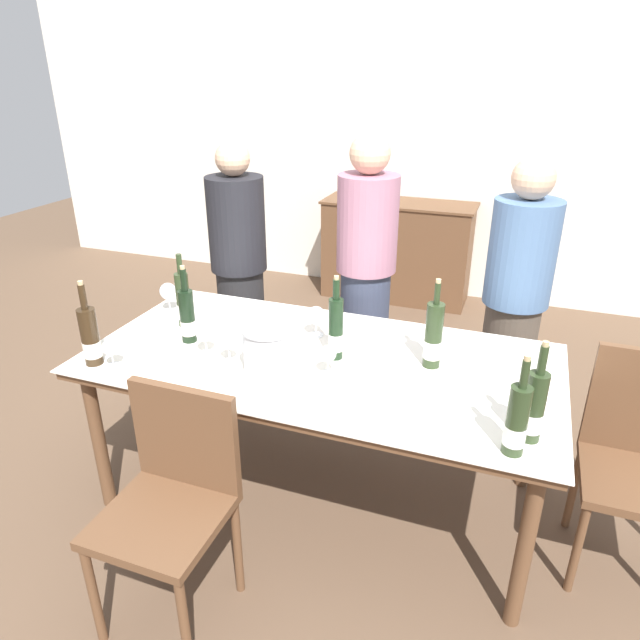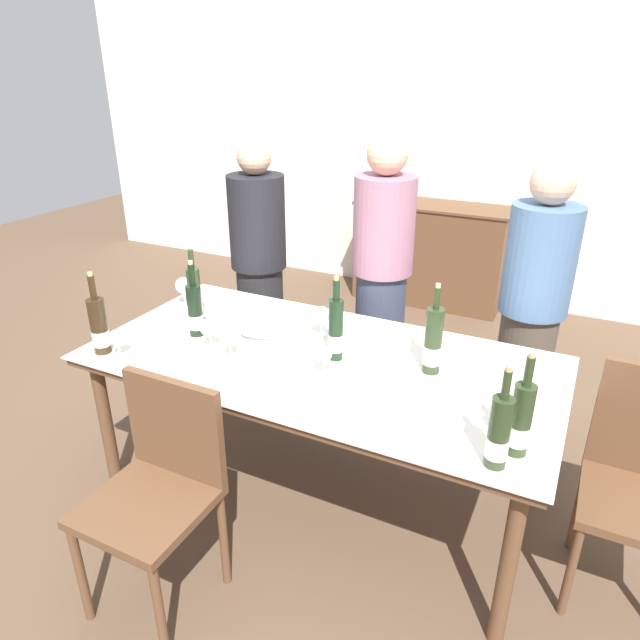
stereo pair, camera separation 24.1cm
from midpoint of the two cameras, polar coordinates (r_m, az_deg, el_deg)
name	(u,v)px [view 2 (the right image)]	position (r m, az deg, el deg)	size (l,w,h in m)	color
ground_plane	(320,492)	(2.92, 2.47, -16.92)	(12.00, 12.00, 0.00)	brown
back_wall	(482,134)	(5.07, 17.28, 17.34)	(8.00, 0.10, 2.80)	silver
sideboard_cabinet	(430,254)	(5.04, 12.33, 6.47)	(1.29, 0.46, 0.86)	brown
dining_table	(320,370)	(2.52, 2.75, -5.07)	(2.03, 1.01, 0.75)	brown
ice_bucket	(265,347)	(2.34, -2.54, -2.77)	(0.22, 0.22, 0.21)	silver
wine_bottle_0	(99,327)	(2.62, -18.81, -0.70)	(0.08, 0.08, 0.38)	#332314
wine_bottle_1	(499,434)	(1.93, 20.98, -10.68)	(0.07, 0.07, 0.36)	#28381E
wine_bottle_2	(433,343)	(2.39, 14.10, -2.28)	(0.07, 0.07, 0.39)	#28381E
wine_bottle_3	(195,295)	(2.85, -10.08, 2.39)	(0.07, 0.07, 0.36)	#28381E
wine_bottle_4	(336,330)	(2.43, 4.43, -1.10)	(0.06, 0.06, 0.38)	black
wine_bottle_5	(195,311)	(2.68, -9.90, 0.85)	(0.07, 0.07, 0.37)	black
wine_bottle_6	(521,421)	(2.01, 22.76, -9.36)	(0.07, 0.07, 0.37)	#28381E
wine_glass_0	(324,356)	(2.32, 3.37, -3.66)	(0.07, 0.07, 0.13)	white
wine_glass_1	(117,339)	(2.58, -17.13, -1.87)	(0.08, 0.08, 0.13)	white
wine_glass_2	(321,316)	(2.65, 2.74, 0.34)	(0.09, 0.09, 0.15)	white
wine_glass_3	(230,337)	(2.46, -6.29, -1.82)	(0.07, 0.07, 0.14)	white
wine_glass_4	(209,328)	(2.56, -8.43, -0.88)	(0.08, 0.08, 0.14)	white
wine_glass_5	(183,286)	(3.04, -11.32, 3.29)	(0.09, 0.09, 0.15)	white
chair_near_front	(160,480)	(2.22, -12.65, -15.43)	(0.42, 0.42, 0.89)	brown
person_host	(259,272)	(3.46, -4.10, 4.73)	(0.33, 0.33, 1.54)	#262628
person_guest_left	(381,283)	(3.20, 8.32, 3.59)	(0.33, 0.33, 1.61)	#383F56
person_guest_right	(531,317)	(3.07, 22.46, 0.19)	(0.33, 0.33, 1.53)	#51473D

